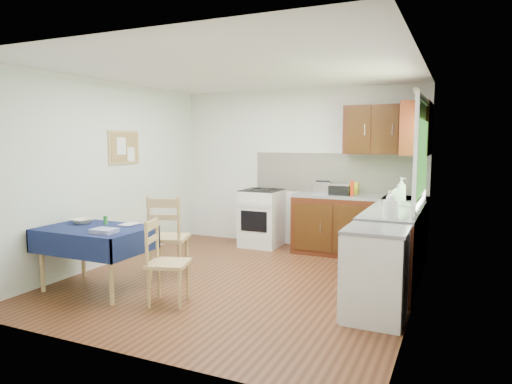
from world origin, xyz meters
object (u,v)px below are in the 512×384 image
at_px(toaster, 323,188).
at_px(kettle, 391,208).
at_px(chair_far, 167,234).
at_px(dish_rack, 396,203).
at_px(sandwich_press, 340,189).
at_px(dining_table, 95,237).
at_px(chair_near, 164,259).

distance_m(toaster, kettle, 2.23).
relative_size(chair_far, toaster, 3.96).
distance_m(chair_far, dish_rack, 2.86).
relative_size(chair_far, kettle, 3.98).
distance_m(sandwich_press, dish_rack, 1.17).
xyz_separation_m(chair_far, toaster, (1.40, 2.01, 0.45)).
bearing_deg(toaster, sandwich_press, 9.21).
distance_m(dining_table, chair_near, 0.98).
bearing_deg(sandwich_press, chair_near, -126.28).
height_order(dining_table, toaster, toaster).
bearing_deg(sandwich_press, kettle, -75.49).
bearing_deg(dish_rack, kettle, -76.68).
bearing_deg(dining_table, dish_rack, 18.03).
distance_m(dining_table, chair_far, 0.88).
bearing_deg(chair_near, sandwich_press, -40.33).
bearing_deg(chair_near, dining_table, 70.07).
xyz_separation_m(toaster, sandwich_press, (0.27, -0.03, -0.01)).
xyz_separation_m(dining_table, dish_rack, (3.02, 1.97, 0.31)).
xyz_separation_m(chair_far, chair_near, (0.51, -0.79, -0.07)).
bearing_deg(toaster, chair_far, -110.36).
distance_m(dining_table, toaster, 3.34).
xyz_separation_m(toaster, kettle, (1.24, -1.85, 0.02)).
height_order(chair_near, sandwich_press, sandwich_press).
bearing_deg(dish_rack, chair_far, -145.61).
bearing_deg(chair_near, dish_rack, -63.24).
distance_m(toaster, dish_rack, 1.40).
bearing_deg(chair_near, kettle, -83.72).
bearing_deg(sandwich_press, dish_rack, -54.09).
height_order(dining_table, kettle, kettle).
relative_size(dining_table, sandwich_press, 4.09).
relative_size(chair_near, sandwich_press, 3.07).
distance_m(toaster, sandwich_press, 0.27).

